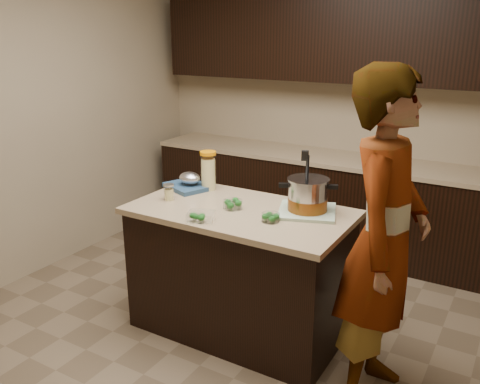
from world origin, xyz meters
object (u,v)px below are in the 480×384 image
(person, at_px, (384,243))
(stock_pot, at_px, (308,197))
(island, at_px, (240,270))
(lemonade_pitcher, at_px, (208,172))

(person, bearing_deg, stock_pot, 58.96)
(island, bearing_deg, stock_pot, 22.05)
(lemonade_pitcher, bearing_deg, island, -31.18)
(stock_pot, height_order, person, person)
(lemonade_pitcher, xyz_separation_m, person, (1.42, -0.42, -0.09))
(island, relative_size, person, 0.77)
(stock_pot, bearing_deg, island, 177.94)
(island, relative_size, lemonade_pitcher, 5.13)
(island, distance_m, person, 1.12)
(person, bearing_deg, island, 78.95)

